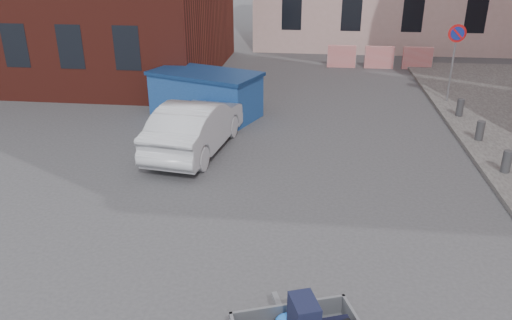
# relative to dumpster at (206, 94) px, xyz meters

# --- Properties ---
(ground) EXTENTS (120.00, 120.00, 0.00)m
(ground) POSITION_rel_dumpster_xyz_m (2.18, -7.22, -0.73)
(ground) COLOR #38383A
(ground) RESTS_ON ground
(no_parking_sign) EXTENTS (0.60, 0.09, 2.65)m
(no_parking_sign) POSITION_rel_dumpster_xyz_m (8.18, 2.26, 1.28)
(no_parking_sign) COLOR gray
(no_parking_sign) RESTS_ON sidewalk
(bollards) EXTENTS (0.22, 9.02, 0.55)m
(bollards) POSITION_rel_dumpster_xyz_m (8.18, -3.82, -0.34)
(bollards) COLOR #3A3A3D
(bollards) RESTS_ON sidewalk
(barriers) EXTENTS (4.70, 0.18, 1.00)m
(barriers) POSITION_rel_dumpster_xyz_m (6.38, 7.78, -0.23)
(barriers) COLOR red
(barriers) RESTS_ON ground
(dumpster) EXTENTS (3.89, 2.92, 1.46)m
(dumpster) POSITION_rel_dumpster_xyz_m (0.00, 0.00, 0.00)
(dumpster) COLOR #1E4992
(dumpster) RESTS_ON ground
(silver_car) EXTENTS (2.03, 4.38, 1.39)m
(silver_car) POSITION_rel_dumpster_xyz_m (0.38, -3.01, -0.04)
(silver_car) COLOR silver
(silver_car) RESTS_ON ground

